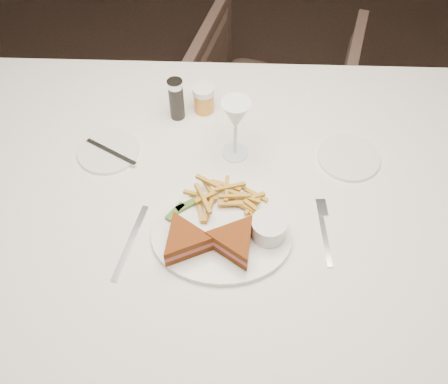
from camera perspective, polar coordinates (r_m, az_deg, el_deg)
ground at (r=1.91m, az=-7.98°, el=-12.71°), size 5.00×5.00×0.00m
table at (r=1.54m, az=0.23°, el=-8.21°), size 1.55×1.10×0.75m
chair_far at (r=2.14m, az=5.62°, el=11.56°), size 0.71×0.68×0.64m
table_setting at (r=1.17m, az=-0.21°, el=-0.26°), size 0.78×0.59×0.18m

